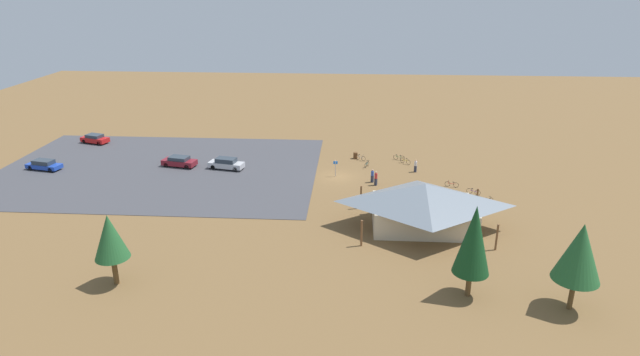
{
  "coord_description": "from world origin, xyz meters",
  "views": [
    {
      "loc": [
        -1.92,
        65.34,
        24.31
      ],
      "look_at": [
        2.08,
        3.81,
        1.2
      ],
      "focal_mm": 30.02,
      "sensor_mm": 36.0,
      "label": 1
    }
  ],
  "objects_px": {
    "visitor_by_pavilion": "(376,178)",
    "car_blue_front_row": "(44,165)",
    "bicycle_green_yard_front": "(399,158)",
    "lot_sign": "(335,166)",
    "car_silver_mid_lot": "(226,163)",
    "pine_midwest": "(474,240)",
    "car_red_inner_stall": "(95,139)",
    "pine_far_west": "(110,237)",
    "bicycle_silver_edge_south": "(360,158)",
    "car_maroon_by_curb": "(179,161)",
    "bicycle_orange_back_row": "(452,194)",
    "visitor_near_lot": "(372,175)",
    "bicycle_yellow_yard_left": "(405,161)",
    "bicycle_red_near_sign": "(452,184)",
    "trash_bin": "(355,156)",
    "bicycle_black_lone_west": "(487,201)",
    "visitor_at_bikes": "(416,166)",
    "bike_pavilion": "(424,203)",
    "pine_center": "(580,252)",
    "bicycle_white_trailside": "(469,201)",
    "bicycle_purple_yard_center": "(473,192)",
    "bicycle_teal_edge_north": "(367,164)"
  },
  "relations": [
    {
      "from": "car_blue_front_row",
      "to": "visitor_by_pavilion",
      "type": "distance_m",
      "value": 44.6
    },
    {
      "from": "pine_midwest",
      "to": "bicycle_green_yard_front",
      "type": "bearing_deg",
      "value": -84.95
    },
    {
      "from": "bicycle_green_yard_front",
      "to": "visitor_at_bikes",
      "type": "relative_size",
      "value": 0.93
    },
    {
      "from": "pine_midwest",
      "to": "car_blue_front_row",
      "type": "relative_size",
      "value": 1.61
    },
    {
      "from": "bike_pavilion",
      "to": "pine_center",
      "type": "height_order",
      "value": "pine_center"
    },
    {
      "from": "bicycle_purple_yard_center",
      "to": "visitor_by_pavilion",
      "type": "bearing_deg",
      "value": -11.43
    },
    {
      "from": "pine_center",
      "to": "bicycle_black_lone_west",
      "type": "relative_size",
      "value": 4.69
    },
    {
      "from": "bicycle_yellow_yard_left",
      "to": "bicycle_green_yard_front",
      "type": "bearing_deg",
      "value": -64.27
    },
    {
      "from": "visitor_at_bikes",
      "to": "bicycle_orange_back_row",
      "type": "bearing_deg",
      "value": 111.17
    },
    {
      "from": "car_silver_mid_lot",
      "to": "visitor_near_lot",
      "type": "height_order",
      "value": "visitor_near_lot"
    },
    {
      "from": "visitor_by_pavilion",
      "to": "car_blue_front_row",
      "type": "bearing_deg",
      "value": -3.72
    },
    {
      "from": "car_silver_mid_lot",
      "to": "visitor_by_pavilion",
      "type": "relative_size",
      "value": 2.74
    },
    {
      "from": "bicycle_teal_edge_north",
      "to": "car_red_inner_stall",
      "type": "bearing_deg",
      "value": -11.36
    },
    {
      "from": "pine_far_west",
      "to": "visitor_near_lot",
      "type": "xyz_separation_m",
      "value": [
        -22.27,
        -25.51,
        -3.47
      ]
    },
    {
      "from": "bicycle_purple_yard_center",
      "to": "bicycle_black_lone_west",
      "type": "height_order",
      "value": "bicycle_black_lone_west"
    },
    {
      "from": "trash_bin",
      "to": "visitor_by_pavilion",
      "type": "distance_m",
      "value": 10.74
    },
    {
      "from": "bicycle_green_yard_front",
      "to": "visitor_by_pavilion",
      "type": "bearing_deg",
      "value": 70.28
    },
    {
      "from": "car_red_inner_stall",
      "to": "car_silver_mid_lot",
      "type": "relative_size",
      "value": 0.93
    },
    {
      "from": "trash_bin",
      "to": "lot_sign",
      "type": "bearing_deg",
      "value": 71.04
    },
    {
      "from": "lot_sign",
      "to": "car_red_inner_stall",
      "type": "bearing_deg",
      "value": -18.11
    },
    {
      "from": "visitor_near_lot",
      "to": "visitor_by_pavilion",
      "type": "height_order",
      "value": "visitor_by_pavilion"
    },
    {
      "from": "pine_far_west",
      "to": "bicycle_silver_edge_south",
      "type": "distance_m",
      "value": 40.21
    },
    {
      "from": "bicycle_red_near_sign",
      "to": "visitor_near_lot",
      "type": "relative_size",
      "value": 0.93
    },
    {
      "from": "lot_sign",
      "to": "bicycle_red_near_sign",
      "type": "distance_m",
      "value": 14.85
    },
    {
      "from": "bicycle_green_yard_front",
      "to": "car_silver_mid_lot",
      "type": "distance_m",
      "value": 24.25
    },
    {
      "from": "bicycle_orange_back_row",
      "to": "car_maroon_by_curb",
      "type": "height_order",
      "value": "car_maroon_by_curb"
    },
    {
      "from": "pine_far_west",
      "to": "visitor_at_bikes",
      "type": "relative_size",
      "value": 3.74
    },
    {
      "from": "bicycle_silver_edge_south",
      "to": "car_silver_mid_lot",
      "type": "distance_m",
      "value": 18.82
    },
    {
      "from": "pine_far_west",
      "to": "bicycle_white_trailside",
      "type": "bearing_deg",
      "value": -149.99
    },
    {
      "from": "lot_sign",
      "to": "car_silver_mid_lot",
      "type": "relative_size",
      "value": 0.44
    },
    {
      "from": "lot_sign",
      "to": "bicycle_black_lone_west",
      "type": "relative_size",
      "value": 1.41
    },
    {
      "from": "bicycle_teal_edge_north",
      "to": "bicycle_yellow_yard_left",
      "type": "height_order",
      "value": "bicycle_yellow_yard_left"
    },
    {
      "from": "bicycle_white_trailside",
      "to": "pine_center",
      "type": "bearing_deg",
      "value": 100.45
    },
    {
      "from": "car_red_inner_stall",
      "to": "bicycle_green_yard_front",
      "type": "bearing_deg",
      "value": 173.67
    },
    {
      "from": "lot_sign",
      "to": "bicycle_white_trailside",
      "type": "xyz_separation_m",
      "value": [
        -15.67,
        8.16,
        -1.02
      ]
    },
    {
      "from": "bicycle_teal_edge_north",
      "to": "bicycle_red_near_sign",
      "type": "bearing_deg",
      "value": 146.71
    },
    {
      "from": "lot_sign",
      "to": "bicycle_green_yard_front",
      "type": "bearing_deg",
      "value": -140.42
    },
    {
      "from": "pine_center",
      "to": "bicycle_silver_edge_south",
      "type": "distance_m",
      "value": 39.2
    },
    {
      "from": "bicycle_teal_edge_north",
      "to": "lot_sign",
      "type": "bearing_deg",
      "value": 43.65
    },
    {
      "from": "pine_midwest",
      "to": "car_red_inner_stall",
      "type": "height_order",
      "value": "pine_midwest"
    },
    {
      "from": "bike_pavilion",
      "to": "bicycle_orange_back_row",
      "type": "bearing_deg",
      "value": -117.46
    },
    {
      "from": "bicycle_teal_edge_north",
      "to": "car_red_inner_stall",
      "type": "distance_m",
      "value": 43.16
    },
    {
      "from": "car_blue_front_row",
      "to": "car_silver_mid_lot",
      "type": "distance_m",
      "value": 24.57
    },
    {
      "from": "pine_midwest",
      "to": "pine_far_west",
      "type": "distance_m",
      "value": 29.37
    },
    {
      "from": "bicycle_green_yard_front",
      "to": "car_blue_front_row",
      "type": "xyz_separation_m",
      "value": [
        48.14,
        7.23,
        0.35
      ]
    },
    {
      "from": "trash_bin",
      "to": "pine_far_west",
      "type": "xyz_separation_m",
      "value": [
        20.12,
        34.89,
        3.93
      ]
    },
    {
      "from": "bicycle_silver_edge_south",
      "to": "car_maroon_by_curb",
      "type": "xyz_separation_m",
      "value": [
        24.83,
        4.33,
        0.37
      ]
    },
    {
      "from": "car_maroon_by_curb",
      "to": "car_silver_mid_lot",
      "type": "distance_m",
      "value": 6.69
    },
    {
      "from": "bicycle_silver_edge_south",
      "to": "trash_bin",
      "type": "bearing_deg",
      "value": -45.82
    },
    {
      "from": "bicycle_silver_edge_south",
      "to": "visitor_by_pavilion",
      "type": "relative_size",
      "value": 0.78
    }
  ]
}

